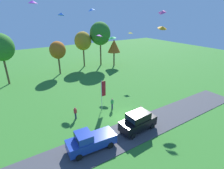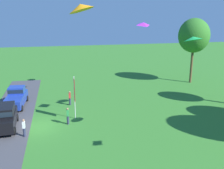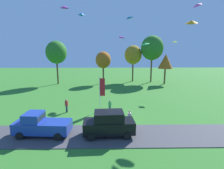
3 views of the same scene
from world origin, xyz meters
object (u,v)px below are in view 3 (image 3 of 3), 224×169
Objects in this scene: tree_center_back at (152,48)px; kite_diamond_high_left at (122,37)px; tree_lone_near at (133,55)px; kite_delta_topmost at (192,22)px; kite_delta_over_trees at (64,7)px; flag_banner at (101,89)px; tree_far_right at (103,60)px; kite_diamond_trailing_tail at (197,5)px; car_pickup_near_entrance at (41,124)px; person_beside_suv at (67,106)px; tree_far_left at (56,52)px; person_watching_sky at (110,107)px; kite_delta_near_flag at (145,44)px; kite_diamond_low_drifter at (82,14)px; person_on_lawn at (129,119)px; car_suv_by_flagpole at (109,123)px; kite_diamond_high_right at (175,42)px; tree_right_of_center at (166,61)px; kite_delta_mid_center at (129,17)px.

tree_center_back is 10.59× the size of kite_diamond_high_left.
kite_delta_topmost reaches higher than tree_lone_near.
tree_lone_near is at bearing 47.15° from kite_delta_over_trees.
tree_center_back is 24.23m from flag_banner.
kite_diamond_trailing_tail is at bearing -55.48° from tree_far_right.
person_beside_suv is (0.88, 6.14, -0.23)m from car_pickup_near_entrance.
kite_diamond_high_left reaches higher than tree_far_left.
person_watching_sky is 1.21× the size of kite_delta_near_flag.
kite_diamond_low_drifter is at bearing -58.45° from tree_far_left.
car_pickup_near_entrance is at bearing -77.33° from tree_far_left.
kite_delta_over_trees reaches higher than flag_banner.
person_on_lawn is 1.96× the size of kite_diamond_low_drifter.
tree_far_left reaches higher than flag_banner.
car_suv_by_flagpole is 15.36m from kite_diamond_high_left.
tree_center_back is at bearing 60.73° from kite_diamond_high_left.
kite_delta_near_flag is 5.91m from kite_diamond_high_right.
kite_delta_over_trees is 19.65m from kite_diamond_high_right.
tree_right_of_center is (24.74, -0.31, -2.02)m from tree_far_left.
kite_diamond_high_right reaches higher than car_suv_by_flagpole.
tree_far_left is (-6.51, 18.92, 6.34)m from person_beside_suv.
kite_diamond_high_left reaches higher than car_pickup_near_entrance.
kite_diamond_high_left is at bearing -106.15° from kite_delta_mid_center.
person_on_lawn is 0.23× the size of tree_far_right.
kite_delta_over_trees is 14.32m from kite_delta_near_flag.
kite_delta_topmost is (10.73, -0.05, 8.15)m from flag_banner.
car_pickup_near_entrance is at bearing -129.34° from kite_delta_near_flag.
kite_diamond_trailing_tail is at bearing -76.26° from tree_lone_near.
kite_delta_mid_center reaches higher than person_on_lawn.
tree_far_left reaches higher than car_pickup_near_entrance.
car_suv_by_flagpole is 0.63× the size of tree_far_right.
tree_right_of_center reaches higher than car_pickup_near_entrance.
kite_delta_over_trees reaches higher than tree_far_right.
person_watching_sky is 0.38× the size of flag_banner.
person_watching_sky is 13.74m from kite_delta_near_flag.
tree_center_back is at bearing 46.63° from kite_diamond_low_drifter.
car_suv_by_flagpole is 5.38× the size of kite_diamond_low_drifter.
person_on_lawn is at bearing -95.65° from kite_delta_mid_center.
tree_far_right is at bearing 119.97° from kite_delta_topmost.
tree_center_back is 7.95× the size of kite_delta_topmost.
kite_delta_topmost is 15.04m from kite_diamond_low_drifter.
tree_far_right is 12.08m from kite_delta_mid_center.
kite_diamond_low_drifter is at bearing -121.35° from tree_lone_near.
kite_diamond_trailing_tail reaches higher than kite_delta_near_flag.
tree_far_left is at bearing 157.51° from kite_delta_mid_center.
flag_banner is at bearing -115.97° from kite_diamond_high_left.
kite_delta_topmost reaches higher than kite_delta_near_flag.
tree_center_back is 22.39m from kite_delta_over_trees.
kite_delta_topmost is (7.69, 4.66, 10.15)m from person_on_lawn.
tree_far_left is 2.16× the size of flag_banner.
kite_diamond_high_left reaches higher than person_beside_suv.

